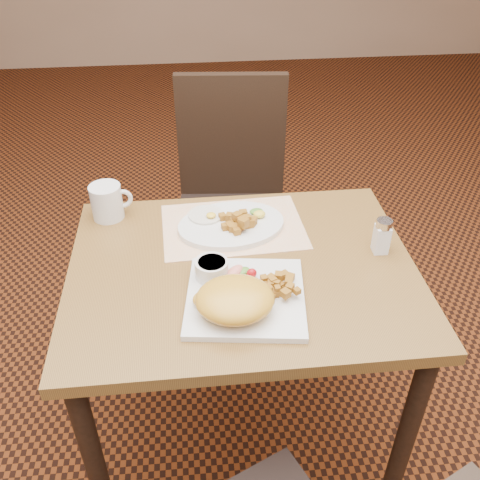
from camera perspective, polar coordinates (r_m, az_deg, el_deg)
The scene contains 15 objects.
ground at distance 1.95m, azimuth 0.19°, elevation -20.17°, with size 8.00×8.00×0.00m, color black.
table at distance 1.46m, azimuth 0.24°, elevation -6.13°, with size 0.90×0.70×0.75m.
chair_far at distance 2.11m, azimuth -0.86°, elevation 5.16°, with size 0.46×0.46×0.97m.
placemat at distance 1.53m, azimuth -0.75°, elevation 1.45°, with size 0.40×0.28×0.00m, color white.
plate_square at distance 1.29m, azimuth 0.59°, elevation -6.11°, with size 0.28×0.28×0.02m, color silver.
plate_oval at distance 1.52m, azimuth -0.94°, elevation 1.61°, with size 0.30×0.23×0.02m, color silver, non-canonical shape.
hollandaise_mound at distance 1.22m, azimuth -0.63°, elevation -6.41°, with size 0.19×0.16×0.07m.
ramekin at distance 1.32m, azimuth -3.05°, elevation -3.03°, with size 0.08×0.08×0.05m.
garnish_sq at distance 1.33m, azimuth 0.02°, elevation -3.43°, with size 0.09×0.06×0.03m.
fried_egg at distance 1.55m, azimuth -3.61°, elevation 2.69°, with size 0.10×0.10×0.02m.
garnish_ov at distance 1.54m, azimuth 1.94°, elevation 2.90°, with size 0.05×0.06×0.02m.
salt_shaker at distance 1.46m, azimuth 14.91°, elevation 0.46°, with size 0.04×0.04×0.10m.
coffee_mug at distance 1.60m, azimuth -13.95°, elevation 3.99°, with size 0.12×0.09×0.10m.
home_fries_sq at distance 1.29m, azimuth 4.05°, elevation -4.77°, with size 0.09×0.11×0.03m.
home_fries_ov at distance 1.49m, azimuth -0.13°, elevation 1.97°, with size 0.11×0.10×0.04m.
Camera 1 is at (-0.12, -1.07, 1.63)m, focal length 40.00 mm.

